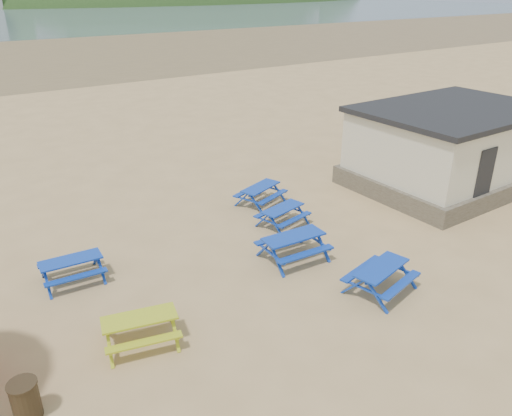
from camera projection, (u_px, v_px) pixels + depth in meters
ground at (243, 269)px, 14.32m from camera, size 400.00×400.00×0.00m
picnic_table_blue_a at (72, 270)px, 13.63m from camera, size 1.71×1.42×0.68m
picnic_table_blue_b at (283, 216)px, 16.79m from camera, size 1.80×1.57×0.66m
picnic_table_blue_c at (261, 195)px, 18.44m from camera, size 2.00×1.81×0.69m
picnic_table_blue_d at (293, 247)px, 14.71m from camera, size 1.95×1.62×0.78m
picnic_table_blue_e at (380, 279)px, 13.18m from camera, size 2.01×1.75×0.73m
picnic_table_yellow at (141, 330)px, 11.28m from camera, size 1.93×1.69×0.70m
litter_bin at (25, 400)px, 9.29m from camera, size 0.56×0.56×0.82m
amenity_block at (450, 146)px, 19.84m from camera, size 7.40×5.40×3.15m
headland_town at (138, 23)px, 237.31m from camera, size 264.00×144.00×108.00m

